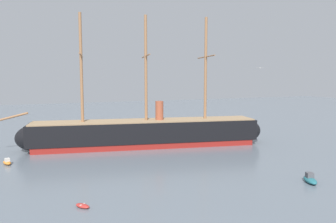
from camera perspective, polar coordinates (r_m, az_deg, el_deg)
tall_ship at (r=77.34m, az=-3.80°, el=-3.67°), size 62.53×18.32×30.35m
dinghy_mid_left at (r=43.91m, az=-14.64°, el=-15.59°), size 2.02×2.26×0.50m
motorboat_mid_right at (r=56.18m, az=23.47°, el=-10.77°), size 2.90×3.97×1.54m
motorboat_far_left at (r=68.98m, az=-26.19°, el=-7.91°), size 2.01×3.11×1.21m
motorboat_distant_centre at (r=84.18m, az=-3.07°, el=-4.83°), size 3.18×1.33×1.34m
seagull_in_flight at (r=57.39m, az=15.70°, el=7.31°), size 1.30×0.41×0.14m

